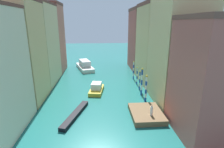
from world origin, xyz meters
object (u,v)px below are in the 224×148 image
vaporetto_white (85,66)px  mooring_pole_1 (142,81)px  person_on_dock (151,110)px  mooring_pole_3 (137,75)px  mooring_pole_0 (146,88)px  gondola_black (75,114)px  waterfront_dock (146,114)px  mooring_pole_2 (140,80)px  mooring_pole_4 (134,70)px  motorboat_0 (96,89)px

vaporetto_white → mooring_pole_1: bearing=-59.1°
person_on_dock → mooring_pole_3: 14.84m
mooring_pole_0 → vaporetto_white: (-11.89, 22.68, -1.42)m
person_on_dock → gondola_black: 10.85m
waterfront_dock → gondola_black: bearing=175.8°
person_on_dock → vaporetto_white: bearing=111.2°
mooring_pole_0 → mooring_pole_3: size_ratio=1.22×
gondola_black → mooring_pole_2: bearing=39.8°
mooring_pole_3 → mooring_pole_4: mooring_pole_4 is taller
mooring_pole_4 → gondola_black: size_ratio=0.54×
mooring_pole_3 → vaporetto_white: size_ratio=0.38×
mooring_pole_0 → mooring_pole_4: size_ratio=1.08×
person_on_dock → motorboat_0: size_ratio=0.28×
waterfront_dock → mooring_pole_4: bearing=85.2°
person_on_dock → mooring_pole_0: (0.76, 6.01, 0.97)m
gondola_black → mooring_pole_0: bearing=19.9°
vaporetto_white → person_on_dock: bearing=-68.8°
mooring_pole_1 → mooring_pole_3: bearing=86.1°
mooring_pole_4 → mooring_pole_3: bearing=-89.5°
waterfront_dock → mooring_pole_1: bearing=81.9°
mooring_pole_0 → mooring_pole_3: (0.36, 8.78, -0.43)m
waterfront_dock → mooring_pole_3: mooring_pole_3 is taller
mooring_pole_4 → vaporetto_white: bearing=140.6°
person_on_dock → motorboat_0: 13.33m
mooring_pole_0 → mooring_pole_2: mooring_pole_0 is taller
mooring_pole_4 → gondola_black: bearing=-124.9°
waterfront_dock → mooring_pole_0: size_ratio=1.22×
person_on_dock → vaporetto_white: (-11.13, 28.69, -0.45)m
person_on_dock → vaporetto_white: 30.77m
person_on_dock → mooring_pole_1: (0.72, 8.90, 1.18)m
mooring_pole_0 → gondola_black: mooring_pole_0 is taller
mooring_pole_0 → mooring_pole_4: bearing=88.5°
mooring_pole_1 → mooring_pole_4: (0.37, 9.75, -0.41)m
mooring_pole_1 → gondola_black: size_ratio=0.64×
person_on_dock → mooring_pole_2: 11.58m
mooring_pole_0 → gondola_black: (-11.38, -4.13, -2.15)m
mooring_pole_0 → motorboat_0: size_ratio=0.86×
waterfront_dock → motorboat_0: 12.18m
gondola_black → motorboat_0: motorboat_0 is taller
mooring_pole_3 → mooring_pole_4: (-0.03, 3.86, 0.24)m
mooring_pole_0 → mooring_pole_1: size_ratio=0.91×
mooring_pole_2 → vaporetto_white: bearing=125.2°
vaporetto_white → gondola_black: 26.83m
waterfront_dock → person_on_dock: person_on_dock is taller
mooring_pole_2 → vaporetto_white: 21.02m
vaporetto_white → gondola_black: bearing=-88.9°
waterfront_dock → mooring_pole_0: bearing=76.8°
mooring_pole_0 → mooring_pole_3: 8.80m
vaporetto_white → motorboat_0: bearing=-78.8°
waterfront_dock → mooring_pole_1: mooring_pole_1 is taller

